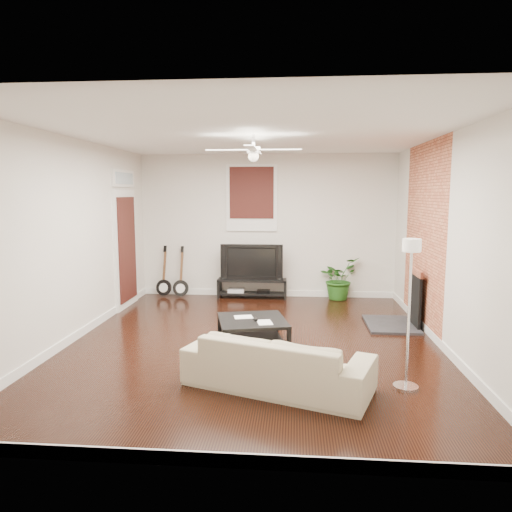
# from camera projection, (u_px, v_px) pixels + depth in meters

# --- Properties ---
(room) EXTENTS (5.01, 6.01, 2.81)m
(room) POSITION_uv_depth(u_px,v_px,m) (254.00, 241.00, 6.30)
(room) COLOR black
(room) RESTS_ON ground
(brick_accent) EXTENTS (0.02, 2.20, 2.80)m
(brick_accent) POSITION_uv_depth(u_px,v_px,m) (424.00, 236.00, 7.08)
(brick_accent) COLOR #AF5338
(brick_accent) RESTS_ON floor
(fireplace) EXTENTS (0.80, 1.10, 0.92)m
(fireplace) POSITION_uv_depth(u_px,v_px,m) (402.00, 297.00, 7.23)
(fireplace) COLOR black
(fireplace) RESTS_ON floor
(window_back) EXTENTS (1.00, 0.06, 1.30)m
(window_back) POSITION_uv_depth(u_px,v_px,m) (252.00, 198.00, 9.18)
(window_back) COLOR #35100E
(window_back) RESTS_ON wall_back
(door_left) EXTENTS (0.08, 1.00, 2.50)m
(door_left) POSITION_uv_depth(u_px,v_px,m) (126.00, 238.00, 8.40)
(door_left) COLOR white
(door_left) RESTS_ON wall_left
(tv_stand) EXTENTS (1.34, 0.36, 0.38)m
(tv_stand) POSITION_uv_depth(u_px,v_px,m) (252.00, 288.00, 9.23)
(tv_stand) COLOR black
(tv_stand) RESTS_ON floor
(tv) EXTENTS (1.20, 0.16, 0.69)m
(tv) POSITION_uv_depth(u_px,v_px,m) (252.00, 261.00, 9.18)
(tv) COLOR black
(tv) RESTS_ON tv_stand
(coffee_table) EXTENTS (1.05, 1.05, 0.37)m
(coffee_table) POSITION_uv_depth(u_px,v_px,m) (252.00, 333.00, 6.31)
(coffee_table) COLOR black
(coffee_table) RESTS_ON floor
(sofa) EXTENTS (2.09, 1.38, 0.57)m
(sofa) POSITION_uv_depth(u_px,v_px,m) (278.00, 362.00, 4.94)
(sofa) COLOR tan
(sofa) RESTS_ON floor
(floor_lamp) EXTENTS (0.34, 0.34, 1.59)m
(floor_lamp) POSITION_uv_depth(u_px,v_px,m) (409.00, 314.00, 4.86)
(floor_lamp) COLOR silver
(floor_lamp) RESTS_ON floor
(potted_plant) EXTENTS (0.95, 0.97, 0.81)m
(potted_plant) POSITION_uv_depth(u_px,v_px,m) (338.00, 278.00, 9.10)
(potted_plant) COLOR #245D1A
(potted_plant) RESTS_ON floor
(guitar_left) EXTENTS (0.35, 0.27, 1.02)m
(guitar_left) POSITION_uv_depth(u_px,v_px,m) (163.00, 271.00, 9.30)
(guitar_left) COLOR black
(guitar_left) RESTS_ON floor
(guitar_right) EXTENTS (0.33, 0.24, 1.02)m
(guitar_right) POSITION_uv_depth(u_px,v_px,m) (180.00, 272.00, 9.24)
(guitar_right) COLOR black
(guitar_right) RESTS_ON floor
(ceiling_fan) EXTENTS (1.24, 1.24, 0.32)m
(ceiling_fan) POSITION_uv_depth(u_px,v_px,m) (253.00, 150.00, 6.14)
(ceiling_fan) COLOR white
(ceiling_fan) RESTS_ON ceiling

